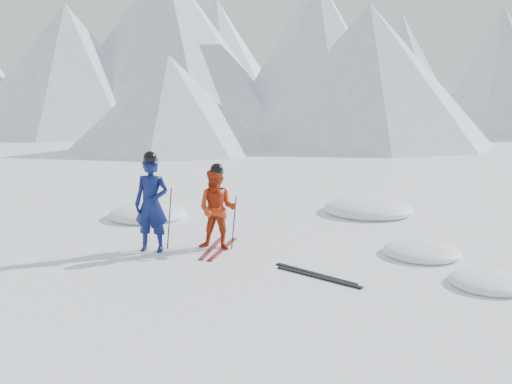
% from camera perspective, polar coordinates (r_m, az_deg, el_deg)
% --- Properties ---
extents(ground, '(160.00, 160.00, 0.00)m').
position_cam_1_polar(ground, '(10.57, 7.76, -6.91)').
color(ground, white).
rests_on(ground, ground).
extents(skier_blue, '(0.77, 0.58, 1.90)m').
position_cam_1_polar(skier_blue, '(10.94, -10.94, -1.29)').
color(skier_blue, '#0C164C').
rests_on(skier_blue, ground).
extents(skier_red, '(0.89, 0.75, 1.65)m').
position_cam_1_polar(skier_red, '(10.91, -4.11, -1.83)').
color(skier_red, '#AC2C0D').
rests_on(skier_red, ground).
extents(pole_blue_left, '(0.13, 0.09, 1.27)m').
position_cam_1_polar(pole_blue_left, '(11.29, -11.77, -2.62)').
color(pole_blue_left, black).
rests_on(pole_blue_left, ground).
extents(pole_blue_right, '(0.13, 0.07, 1.27)m').
position_cam_1_polar(pole_blue_right, '(11.08, -9.10, -2.76)').
color(pole_blue_right, black).
rests_on(pole_blue_right, ground).
extents(pole_red_left, '(0.11, 0.09, 1.10)m').
position_cam_1_polar(pole_red_left, '(11.32, -4.92, -2.85)').
color(pole_red_left, black).
rests_on(pole_red_left, ground).
extents(pole_red_right, '(0.11, 0.08, 1.10)m').
position_cam_1_polar(pole_red_right, '(10.98, -2.34, -3.21)').
color(pole_red_right, black).
rests_on(pole_red_right, ground).
extents(ski_worn_left, '(0.42, 1.68, 0.03)m').
position_cam_1_polar(ski_worn_left, '(11.15, -4.62, -5.87)').
color(ski_worn_left, black).
rests_on(ski_worn_left, ground).
extents(ski_worn_right, '(0.31, 1.70, 0.03)m').
position_cam_1_polar(ski_worn_right, '(11.05, -3.49, -6.00)').
color(ski_worn_right, black).
rests_on(ski_worn_right, ground).
extents(ski_loose_a, '(1.62, 0.70, 0.03)m').
position_cam_1_polar(ski_loose_a, '(9.58, 6.22, -8.55)').
color(ski_loose_a, black).
rests_on(ski_loose_a, ground).
extents(ski_loose_b, '(1.64, 0.64, 0.03)m').
position_cam_1_polar(ski_loose_b, '(9.42, 6.57, -8.88)').
color(ski_loose_b, black).
rests_on(ski_loose_b, ground).
extents(snow_lumps, '(9.65, 6.86, 0.52)m').
position_cam_1_polar(snow_lumps, '(13.50, 5.93, -3.18)').
color(snow_lumps, white).
rests_on(snow_lumps, ground).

